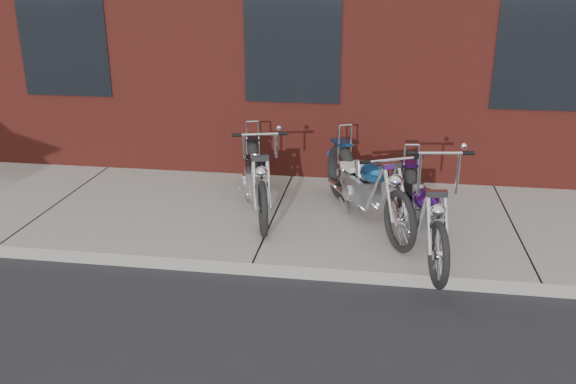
# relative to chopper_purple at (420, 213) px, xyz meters

# --- Properties ---
(ground) EXTENTS (120.00, 120.00, 0.00)m
(ground) POSITION_rel_chopper_purple_xyz_m (-1.79, -0.67, -0.58)
(ground) COLOR #222327
(ground) RESTS_ON ground
(sidewalk) EXTENTS (22.00, 3.00, 0.15)m
(sidewalk) POSITION_rel_chopper_purple_xyz_m (-1.79, 0.83, -0.50)
(sidewalk) COLOR #A2A09B
(sidewalk) RESTS_ON ground
(chopper_purple) EXTENTS (0.63, 2.36, 1.33)m
(chopper_purple) POSITION_rel_chopper_purple_xyz_m (0.00, 0.00, 0.00)
(chopper_purple) COLOR black
(chopper_purple) RESTS_ON sidewalk
(chopper_blue) EXTENTS (1.20, 2.26, 1.07)m
(chopper_blue) POSITION_rel_chopper_purple_xyz_m (-0.63, 0.73, 0.02)
(chopper_blue) COLOR black
(chopper_blue) RESTS_ON sidewalk
(chopper_third) EXTENTS (0.83, 2.30, 1.20)m
(chopper_third) POSITION_rel_chopper_purple_xyz_m (-2.05, 0.93, -0.00)
(chopper_third) COLOR black
(chopper_third) RESTS_ON sidewalk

